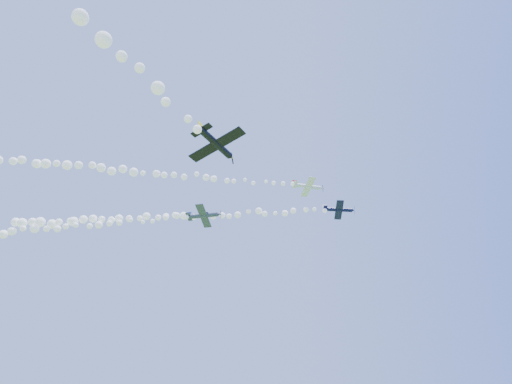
{
  "coord_description": "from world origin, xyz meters",
  "views": [
    {
      "loc": [
        5.37,
        -75.02,
        2.0
      ],
      "look_at": [
        5.62,
        -6.06,
        45.43
      ],
      "focal_mm": 30.0,
      "sensor_mm": 36.0,
      "label": 1
    }
  ],
  "objects_px": {
    "plane_black": "(217,144)",
    "plane_navy": "(339,210)",
    "plane_grey": "(204,216)",
    "plane_white": "(308,186)"
  },
  "relations": [
    {
      "from": "plane_grey",
      "to": "plane_black",
      "type": "height_order",
      "value": "plane_grey"
    },
    {
      "from": "plane_white",
      "to": "plane_black",
      "type": "bearing_deg",
      "value": -123.38
    },
    {
      "from": "plane_white",
      "to": "plane_black",
      "type": "distance_m",
      "value": 44.98
    },
    {
      "from": "plane_grey",
      "to": "plane_black",
      "type": "bearing_deg",
      "value": -72.28
    },
    {
      "from": "plane_navy",
      "to": "plane_black",
      "type": "xyz_separation_m",
      "value": [
        -22.35,
        -35.95,
        -11.3
      ]
    },
    {
      "from": "plane_navy",
      "to": "plane_black",
      "type": "bearing_deg",
      "value": -117.09
    },
    {
      "from": "plane_navy",
      "to": "plane_grey",
      "type": "bearing_deg",
      "value": -175.16
    },
    {
      "from": "plane_black",
      "to": "plane_navy",
      "type": "bearing_deg",
      "value": -0.85
    },
    {
      "from": "plane_navy",
      "to": "plane_grey",
      "type": "relative_size",
      "value": 0.9
    },
    {
      "from": "plane_white",
      "to": "plane_navy",
      "type": "distance_m",
      "value": 9.18
    }
  ]
}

